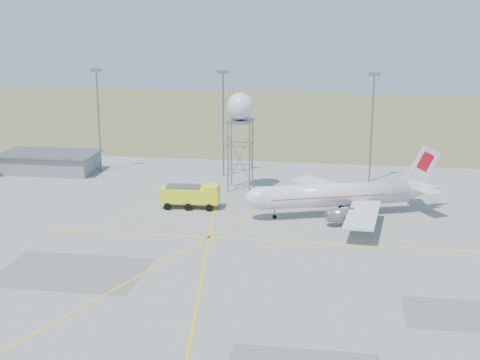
# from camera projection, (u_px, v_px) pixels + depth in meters

# --- Properties ---
(ground) EXTENTS (400.00, 400.00, 0.00)m
(ground) POSITION_uv_depth(u_px,v_px,m) (204.00, 341.00, 65.95)
(ground) COLOR #9E9E99
(ground) RESTS_ON ground
(grass_strip) EXTENTS (400.00, 120.00, 0.03)m
(grass_strip) POSITION_uv_depth(u_px,v_px,m) (300.00, 118.00, 199.85)
(grass_strip) COLOR brown
(grass_strip) RESTS_ON ground
(building_grey) EXTENTS (19.00, 10.00, 3.90)m
(building_grey) POSITION_uv_depth(u_px,v_px,m) (50.00, 162.00, 133.40)
(building_grey) COLOR gray
(building_grey) RESTS_ON ground
(mast_a) EXTENTS (2.20, 0.50, 20.50)m
(mast_a) POSITION_uv_depth(u_px,v_px,m) (98.00, 112.00, 131.29)
(mast_a) COLOR slate
(mast_a) RESTS_ON ground
(mast_b) EXTENTS (2.20, 0.50, 20.50)m
(mast_b) POSITION_uv_depth(u_px,v_px,m) (223.00, 115.00, 127.55)
(mast_b) COLOR slate
(mast_b) RESTS_ON ground
(mast_c) EXTENTS (2.20, 0.50, 20.50)m
(mast_c) POSITION_uv_depth(u_px,v_px,m) (372.00, 118.00, 123.36)
(mast_c) COLOR slate
(mast_c) RESTS_ON ground
(airliner_main) EXTENTS (31.20, 29.39, 10.90)m
(airliner_main) POSITION_uv_depth(u_px,v_px,m) (340.00, 195.00, 105.23)
(airliner_main) COLOR silver
(airliner_main) RESTS_ON ground
(radar_tower) EXTENTS (4.84, 4.84, 17.53)m
(radar_tower) POSITION_uv_depth(u_px,v_px,m) (240.00, 136.00, 118.60)
(radar_tower) COLOR slate
(radar_tower) RESTS_ON ground
(fire_truck) EXTENTS (9.81, 4.28, 3.86)m
(fire_truck) POSITION_uv_depth(u_px,v_px,m) (191.00, 197.00, 109.46)
(fire_truck) COLOR yellow
(fire_truck) RESTS_ON ground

